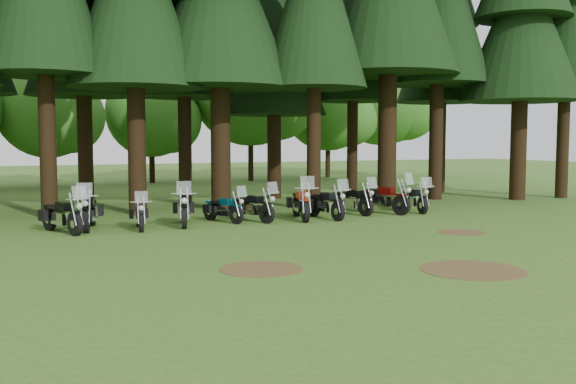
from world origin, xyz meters
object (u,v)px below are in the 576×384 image
motorcycle_1 (89,213)px  motorcycle_2 (140,216)px  motorcycle_3 (184,210)px  motorcycle_4 (223,210)px  motorcycle_7 (326,205)px  motorcycle_10 (414,200)px  motorcycle_9 (382,200)px  motorcycle_6 (301,204)px  motorcycle_0 (62,217)px  motorcycle_5 (252,208)px  motorcycle_8 (351,201)px

motorcycle_1 → motorcycle_2: size_ratio=1.20×
motorcycle_3 → motorcycle_4: (1.42, 0.23, -0.08)m
motorcycle_7 → motorcycle_10: bearing=2.4°
motorcycle_4 → motorcycle_9: (6.24, -0.09, 0.10)m
motorcycle_6 → motorcycle_1: bearing=-168.7°
motorcycle_2 → motorcycle_3: 1.51m
motorcycle_7 → motorcycle_1: bearing=170.9°
motorcycle_4 → motorcycle_6: bearing=-28.8°
motorcycle_6 → motorcycle_4: bearing=-173.2°
motorcycle_2 → motorcycle_4: (2.89, 0.52, 0.01)m
motorcycle_2 → motorcycle_6: 5.58m
motorcycle_2 → motorcycle_9: (9.14, 0.43, 0.11)m
motorcycle_6 → motorcycle_10: bearing=18.9°
motorcycle_1 → motorcycle_6: size_ratio=0.97×
motorcycle_3 → motorcycle_7: size_ratio=1.03×
motorcycle_3 → motorcycle_9: 7.66m
motorcycle_1 → motorcycle_10: size_ratio=1.08×
motorcycle_0 → motorcycle_10: 12.79m
motorcycle_3 → motorcycle_9: size_ratio=0.97×
motorcycle_1 → motorcycle_5: bearing=10.0°
motorcycle_0 → motorcycle_3: size_ratio=0.95×
motorcycle_4 → motorcycle_6: size_ratio=0.80×
motorcycle_6 → motorcycle_3: bearing=-167.0°
motorcycle_5 → motorcycle_8: 4.15m
motorcycle_0 → motorcycle_10: bearing=-19.9°
motorcycle_5 → motorcycle_7: bearing=-27.2°
motorcycle_6 → motorcycle_7: 0.90m
motorcycle_10 → motorcycle_9: bearing=-172.0°
motorcycle_3 → motorcycle_4: size_ratio=1.20×
motorcycle_3 → motorcycle_5: 2.35m
motorcycle_1 → motorcycle_6: (6.99, -0.54, 0.02)m
motorcycle_7 → motorcycle_8: size_ratio=1.01×
motorcycle_5 → motorcycle_7: 2.66m
motorcycle_1 → motorcycle_4: (4.30, -0.12, -0.08)m
motorcycle_4 → motorcycle_6: 2.72m
motorcycle_2 → motorcycle_10: bearing=10.8°
motorcycle_5 → motorcycle_10: motorcycle_10 is taller
motorcycle_9 → motorcycle_3: bearing=160.4°
motorcycle_3 → motorcycle_9: motorcycle_9 is taller
motorcycle_9 → motorcycle_10: size_ratio=1.09×
motorcycle_8 → motorcycle_10: bearing=-18.3°
motorcycle_0 → motorcycle_8: 10.23m
motorcycle_7 → motorcycle_10: motorcycle_7 is taller
motorcycle_1 → motorcycle_5: motorcycle_1 is taller
motorcycle_8 → motorcycle_10: size_ratio=1.03×
motorcycle_0 → motorcycle_5: motorcycle_0 is taller
motorcycle_1 → motorcycle_9: motorcycle_9 is taller
motorcycle_4 → motorcycle_8: motorcycle_8 is taller
motorcycle_1 → motorcycle_2: bearing=-10.4°
motorcycle_2 → motorcycle_10: 10.53m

